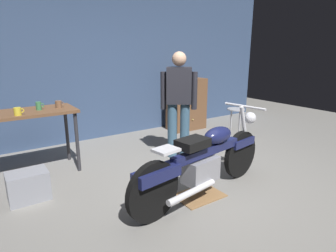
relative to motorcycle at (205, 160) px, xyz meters
name	(u,v)px	position (x,y,z in m)	size (l,w,h in m)	color
ground_plane	(201,186)	(0.12, 0.18, -0.45)	(12.00, 12.00, 0.00)	gray
back_wall	(109,57)	(0.12, 2.98, 1.10)	(8.00, 0.12, 3.10)	#384C70
workbench	(25,120)	(-1.61, 1.81, 0.34)	(1.30, 0.64, 0.90)	brown
motorcycle	(205,160)	(0.00, 0.00, 0.00)	(2.17, 0.70, 1.00)	black
person_standing	(179,101)	(0.50, 1.21, 0.48)	(0.48, 0.40, 1.67)	#3A5C75
shop_stool	(236,116)	(1.84, 1.23, 0.05)	(0.32, 0.32, 0.64)	#B2B2B7
wooden_dresser	(186,104)	(1.65, 2.48, 0.10)	(0.80, 0.47, 1.10)	brown
drip_tray	(199,195)	(-0.07, 0.00, -0.44)	(0.56, 0.40, 0.01)	olive
storage_bin	(28,186)	(-1.76, 1.06, -0.28)	(0.44, 0.32, 0.34)	gray
mug_green_speckled	(39,106)	(-1.42, 1.80, 0.51)	(0.11, 0.07, 0.11)	#3D7F4C
mug_brown_stoneware	(59,104)	(-1.16, 1.81, 0.50)	(0.12, 0.09, 0.10)	brown
mug_yellow_tall	(18,111)	(-1.71, 1.59, 0.50)	(0.12, 0.09, 0.10)	yellow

